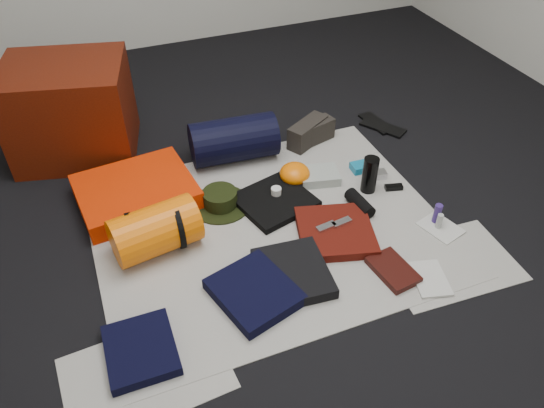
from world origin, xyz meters
name	(u,v)px	position (x,y,z in m)	size (l,w,h in m)	color
floor	(270,230)	(0.00, 0.00, -0.01)	(4.50, 4.50, 0.02)	black
newspaper_mat	(270,228)	(0.00, 0.00, 0.00)	(1.60, 1.30, 0.01)	beige
newspaper_sheet_front_left	(146,373)	(-0.70, -0.55, 0.00)	(0.58, 0.40, 0.00)	beige
newspaper_sheet_front_right	(448,263)	(0.65, -0.50, 0.00)	(0.58, 0.40, 0.00)	beige
red_cabinet	(71,110)	(-0.75, 1.00, 0.26)	(0.62, 0.52, 0.52)	#531406
sleeping_pad	(136,192)	(-0.54, 0.44, 0.06)	(0.55, 0.45, 0.10)	red
stuff_sack	(155,230)	(-0.52, 0.06, 0.12)	(0.22, 0.22, 0.38)	#F66804
sack_strap_left	(133,237)	(-0.62, 0.06, 0.11)	(0.22, 0.22, 0.03)	black
sack_strap_right	(178,225)	(-0.42, 0.06, 0.11)	(0.22, 0.22, 0.03)	black
navy_duffel	(234,140)	(0.03, 0.60, 0.13)	(0.24, 0.24, 0.46)	black
boonie_brim	(221,204)	(-0.17, 0.25, 0.01)	(0.30, 0.30, 0.01)	black
boonie_crown	(220,198)	(-0.17, 0.25, 0.05)	(0.17, 0.17, 0.07)	black
hiking_boot_left	(308,132)	(0.47, 0.59, 0.07)	(0.27, 0.10, 0.13)	#2C2722
hiking_boot_right	(313,132)	(0.50, 0.59, 0.07)	(0.25, 0.09, 0.12)	#2C2722
flip_flop_left	(383,127)	(0.95, 0.57, 0.01)	(0.10, 0.27, 0.01)	black
flip_flop_right	(376,123)	(0.94, 0.63, 0.01)	(0.09, 0.25, 0.01)	black
trousers_navy_a	(141,350)	(-0.70, -0.46, 0.03)	(0.25, 0.29, 0.05)	black
trousers_navy_b	(254,292)	(-0.21, -0.36, 0.03)	(0.29, 0.34, 0.05)	black
trousers_charcoal	(293,273)	(-0.02, -0.32, 0.03)	(0.29, 0.33, 0.05)	black
black_tshirt	(275,201)	(0.09, 0.16, 0.02)	(0.34, 0.32, 0.03)	black
red_shirt	(335,232)	(0.26, -0.16, 0.03)	(0.34, 0.34, 0.05)	#4E0F08
orange_stuff_sack	(295,174)	(0.25, 0.28, 0.06)	(0.16, 0.16, 0.10)	#F66804
first_aid_pouch	(319,176)	(0.38, 0.25, 0.03)	(0.20, 0.15, 0.05)	#959D95
water_bottle	(370,175)	(0.57, 0.08, 0.10)	(0.08, 0.08, 0.19)	black
speaker	(360,203)	(0.46, -0.03, 0.04)	(0.07, 0.07, 0.17)	black
compact_camera	(377,174)	(0.67, 0.16, 0.02)	(0.09, 0.05, 0.04)	silver
cyan_case	(363,167)	(0.63, 0.24, 0.03)	(0.12, 0.08, 0.04)	#10759E
toiletry_purple	(437,214)	(0.75, -0.26, 0.06)	(0.04, 0.04, 0.11)	navy
toiletry_clear	(439,221)	(0.74, -0.29, 0.05)	(0.03, 0.03, 0.08)	#A4A9A4
paperback_book	(393,270)	(0.39, -0.46, 0.02)	(0.14, 0.22, 0.03)	black
map_booklet	(430,279)	(0.52, -0.55, 0.01)	(0.14, 0.20, 0.01)	beige
map_printout	(441,228)	(0.75, -0.30, 0.01)	(0.14, 0.19, 0.01)	beige
sunglasses	(394,187)	(0.70, 0.04, 0.02)	(0.09, 0.04, 0.02)	black
key_cluster	(131,374)	(-0.75, -0.54, 0.01)	(0.06, 0.06, 0.01)	silver
tape_roll	(276,191)	(0.11, 0.19, 0.06)	(0.05, 0.05, 0.04)	silver
energy_bar_a	(326,227)	(0.22, -0.14, 0.06)	(0.10, 0.04, 0.01)	silver
energy_bar_b	(342,222)	(0.30, -0.14, 0.06)	(0.10, 0.04, 0.01)	silver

